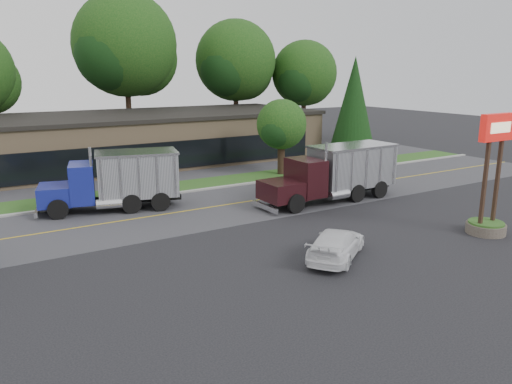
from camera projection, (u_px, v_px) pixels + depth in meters
ground at (284, 257)px, 21.75m from camera, size 140.00×140.00×0.00m
road at (197, 210)px, 29.22m from camera, size 60.00×8.00×0.02m
center_line at (197, 210)px, 29.22m from camera, size 60.00×0.12×0.01m
curb at (170, 195)px, 32.70m from camera, size 60.00×0.30×0.12m
grass_verge at (160, 189)px, 34.20m from camera, size 60.00×3.40×0.03m
far_parking at (137, 176)px, 38.35m from camera, size 60.00×7.00×0.02m
strip_mall at (136, 140)px, 43.86m from camera, size 32.00×12.00×4.00m
bilo_sign at (490, 194)px, 24.49m from camera, size 2.20×1.90×5.95m
tree_far_c at (127, 50)px, 49.82m from camera, size 10.93×10.28×15.59m
tree_far_d at (236, 64)px, 55.35m from camera, size 9.43×8.87×13.45m
tree_far_e at (305, 76)px, 58.01m from camera, size 7.99×7.52×11.39m
evergreen_right at (354, 103)px, 45.58m from camera, size 4.07×4.07×9.25m
tree_verge at (282, 127)px, 38.44m from camera, size 4.09×3.85×5.84m
dump_truck_blue at (119, 179)px, 28.90m from camera, size 8.15×4.33×3.36m
dump_truck_maroon at (336, 172)px, 31.03m from camera, size 9.45×2.76×3.36m
rally_car at (336, 244)px, 21.53m from camera, size 4.62×4.01×1.28m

